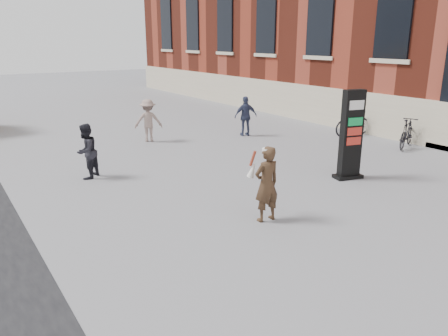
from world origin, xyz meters
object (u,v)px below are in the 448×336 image
pedestrian_c (246,116)px  bike_5 (407,133)px  woman (266,183)px  pedestrian_a (86,151)px  pedestrian_b (148,121)px  bike_7 (353,123)px  info_pylon (351,135)px

pedestrian_c → bike_5: size_ratio=0.89×
woman → pedestrian_c: woman is taller
pedestrian_c → bike_5: (3.82, -5.17, -0.28)m
woman → pedestrian_c: (5.08, 7.64, -0.06)m
pedestrian_a → bike_5: (11.32, -2.99, -0.26)m
pedestrian_b → bike_7: (7.74, -3.90, -0.29)m
pedestrian_c → bike_7: pedestrian_c is taller
pedestrian_a → bike_7: (11.32, -0.39, -0.26)m
pedestrian_b → bike_5: (7.74, -6.50, -0.29)m
pedestrian_a → info_pylon: bearing=104.3°
bike_7 → pedestrian_a: bearing=95.2°
bike_5 → bike_7: (0.00, 2.59, -0.00)m
woman → bike_5: bearing=-162.8°
info_pylon → bike_5: info_pylon is taller
pedestrian_c → bike_5: bearing=143.5°
info_pylon → pedestrian_a: 7.83m
pedestrian_a → pedestrian_b: 5.01m
woman → bike_5: 9.24m
pedestrian_a → pedestrian_c: (7.50, 2.19, 0.02)m
pedestrian_a → bike_7: bearing=136.2°
pedestrian_a → pedestrian_c: bearing=154.5°
info_pylon → bike_7: info_pylon is taller
info_pylon → pedestrian_c: bearing=95.8°
pedestrian_b → woman: bearing=106.0°
woman → pedestrian_c: 9.17m
info_pylon → woman: bearing=-150.3°
bike_5 → bike_7: size_ratio=1.01×
woman → bike_5: size_ratio=0.93×
info_pylon → woman: (-4.07, -1.10, -0.42)m
info_pylon → pedestrian_c: size_ratio=1.56×
pedestrian_c → bike_7: (3.82, -2.58, -0.28)m
pedestrian_c → info_pylon: bearing=98.2°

